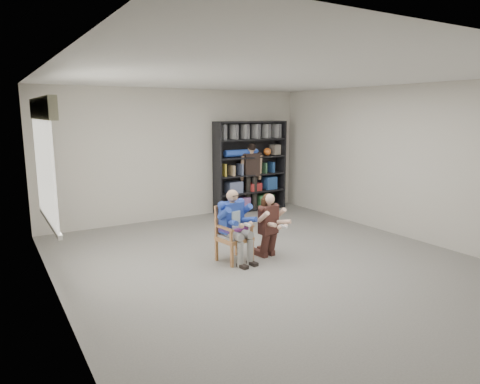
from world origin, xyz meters
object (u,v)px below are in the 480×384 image
kneeling_woman (269,225)px  standing_man (251,177)px  armchair (234,234)px  seated_man (234,226)px  bookshelf (250,166)px

kneeling_woman → standing_man: (1.53, 2.92, 0.28)m
standing_man → armchair: bearing=-114.2°
armchair → kneeling_woman: size_ratio=0.84×
armchair → standing_man: (2.11, 2.80, 0.36)m
seated_man → bookshelf: size_ratio=0.54×
bookshelf → armchair: bearing=-126.4°
kneeling_woman → standing_man: bearing=53.7°
seated_man → standing_man: standing_man is taller
armchair → standing_man: 3.52m
bookshelf → standing_man: bookshelf is taller
bookshelf → standing_man: size_ratio=1.31×
kneeling_woman → bookshelf: (1.54, 3.00, 0.53)m
seated_man → bookshelf: (2.12, 2.88, 0.48)m
armchair → kneeling_woman: bearing=-20.3°
standing_man → seated_man: bearing=-114.2°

